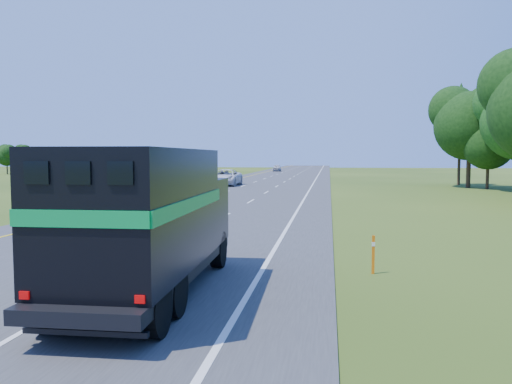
# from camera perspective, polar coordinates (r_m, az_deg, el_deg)

# --- Properties ---
(road) EXTENTS (15.00, 260.00, 0.04)m
(road) POSITION_cam_1_polar(r_m,az_deg,el_deg) (47.54, -0.55, 0.22)
(road) COLOR #38383A
(road) RESTS_ON ground
(lane_markings) EXTENTS (11.15, 260.00, 0.01)m
(lane_markings) POSITION_cam_1_polar(r_m,az_deg,el_deg) (47.54, -0.55, 0.25)
(lane_markings) COLOR yellow
(lane_markings) RESTS_ON road
(horse_truck) EXTENTS (2.56, 7.63, 3.35)m
(horse_truck) POSITION_cam_1_polar(r_m,az_deg,el_deg) (11.63, -12.12, -2.91)
(horse_truck) COLOR black
(horse_truck) RESTS_ON road
(white_suv) EXTENTS (2.95, 6.36, 1.77)m
(white_suv) POSITION_cam_1_polar(r_m,az_deg,el_deg) (54.86, -3.52, 1.68)
(white_suv) COLOR silver
(white_suv) RESTS_ON road
(far_car) EXTENTS (1.84, 4.26, 1.43)m
(far_car) POSITION_cam_1_polar(r_m,az_deg,el_deg) (107.30, 2.41, 2.77)
(far_car) COLOR #B0B0B7
(far_car) RESTS_ON road
(delineator) EXTENTS (0.09, 0.05, 1.07)m
(delineator) POSITION_cam_1_polar(r_m,az_deg,el_deg) (14.17, 13.25, -6.82)
(delineator) COLOR orange
(delineator) RESTS_ON ground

